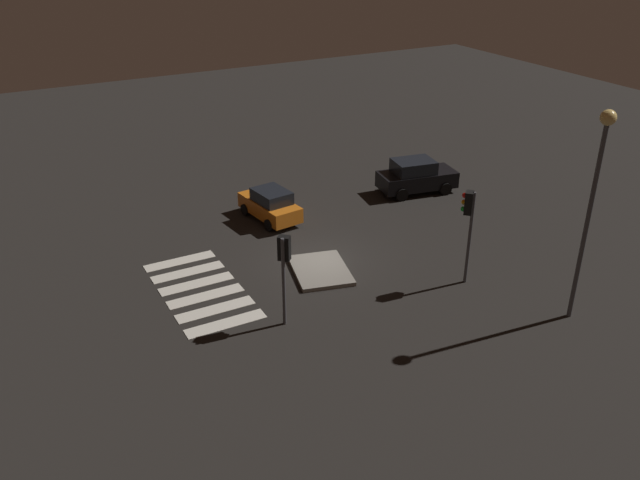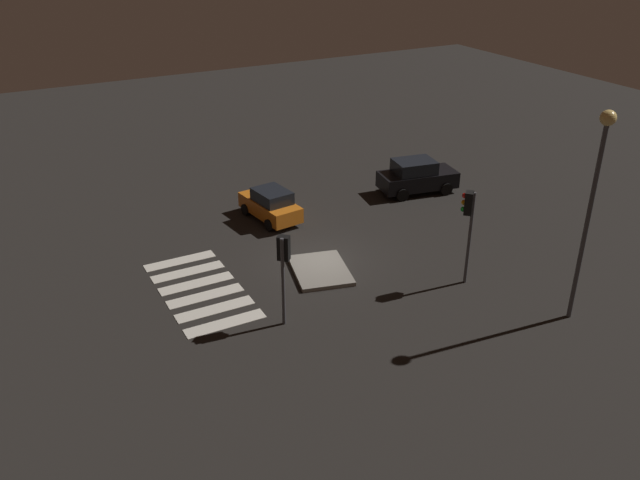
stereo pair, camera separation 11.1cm
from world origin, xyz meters
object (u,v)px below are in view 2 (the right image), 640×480
Objects in this scene: traffic_island at (320,270)px; traffic_light_north at (468,215)px; car_black at (417,176)px; traffic_light_east at (284,258)px; car_orange at (271,205)px; street_lamp at (595,184)px.

traffic_island is 0.86× the size of traffic_light_north.
traffic_light_north is (9.18, -4.18, 2.21)m from car_black.
car_orange is at bearing 21.99° from traffic_light_east.
traffic_light_east is (-0.78, -7.98, -0.36)m from traffic_light_north.
traffic_light_north is (3.57, 4.94, 3.05)m from traffic_island.
traffic_island is at bearing -4.43° from traffic_light_east.
street_lamp reaches higher than car_orange.
traffic_light_north is at bearing -104.76° from car_black.
traffic_light_north is at bearing -162.40° from car_orange.
car_orange is 1.08× the size of traffic_light_east.
car_black is at bearing 170.60° from street_lamp.
car_orange is at bearing 176.35° from traffic_island.
traffic_island is 6.18m from car_orange.
street_lamp is at bearing -162.28° from car_orange.
car_black reaches higher than car_orange.
car_black is at bearing -100.96° from car_orange.
car_orange is 0.95× the size of traffic_light_north.
traffic_light_north reaches higher than traffic_island.
car_black is 0.55× the size of street_lamp.
car_orange is at bearing -154.75° from street_lamp.
car_orange reaches higher than traffic_island.
car_orange is 8.75m from car_black.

